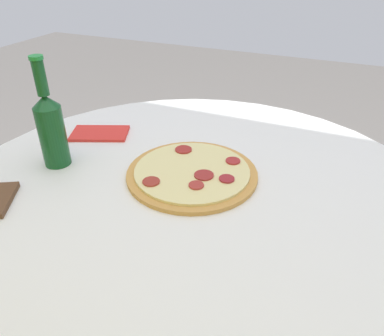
% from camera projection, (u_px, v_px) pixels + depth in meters
% --- Properties ---
extents(table, '(1.09, 1.09, 0.73)m').
position_uv_depth(table, '(193.00, 250.00, 0.89)').
color(table, white).
rests_on(table, ground_plane).
extents(pizza, '(0.30, 0.30, 0.02)m').
position_uv_depth(pizza, '(192.00, 173.00, 0.85)').
color(pizza, '#C68E47').
rests_on(pizza, table).
extents(beer_bottle, '(0.06, 0.06, 0.26)m').
position_uv_depth(beer_bottle, '(51.00, 127.00, 0.85)').
color(beer_bottle, '#144C23').
rests_on(beer_bottle, table).
extents(napkin, '(0.18, 0.14, 0.01)m').
position_uv_depth(napkin, '(100.00, 133.00, 1.03)').
color(napkin, red).
rests_on(napkin, table).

